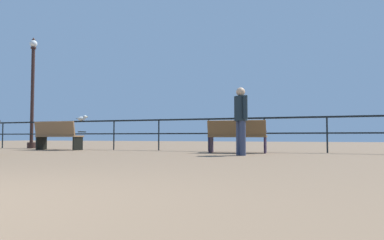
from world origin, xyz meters
name	(u,v)px	position (x,y,z in m)	size (l,w,h in m)	color
pier_railing	(236,127)	(0.00, 8.83, 0.72)	(21.66, 0.05, 0.99)	black
bench_far_left	(57,134)	(-5.74, 7.96, 0.51)	(1.59, 0.69, 0.93)	brown
bench_near_left	(237,135)	(0.24, 7.96, 0.48)	(1.58, 0.76, 0.87)	brown
lamppost_left	(32,92)	(-7.90, 9.01, 2.13)	(0.30, 0.30, 4.22)	#2F1D19
person_by_bench	(241,116)	(0.61, 6.78, 0.91)	(0.38, 0.40, 1.58)	#333B56
seagull_on_rail	(82,118)	(-5.46, 8.84, 1.08)	(0.38, 0.26, 0.19)	silver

